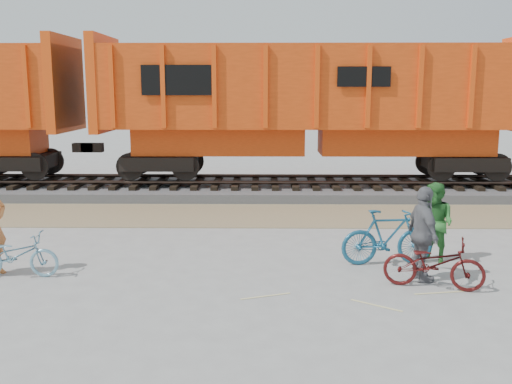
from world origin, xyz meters
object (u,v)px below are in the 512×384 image
bicycle_maroon (434,263)px  person_woman (423,234)px  person_man (435,223)px  bicycle_teal (387,237)px  hopper_car_center (312,103)px  bicycle_blue (16,255)px

bicycle_maroon → person_woman: size_ratio=0.98×
bicycle_maroon → person_man: bearing=-0.4°
bicycle_teal → bicycle_maroon: 1.49m
bicycle_maroon → person_man: 1.70m
hopper_car_center → bicycle_maroon: hopper_car_center is taller
hopper_car_center → person_woman: 9.29m
hopper_car_center → person_woman: size_ratio=7.96×
person_man → person_woman: bearing=-60.2°
bicycle_blue → person_man: 8.19m
bicycle_blue → person_woman: person_woman is taller
bicycle_blue → person_man: bearing=-82.7°
bicycle_teal → person_woman: bearing=-163.7°
hopper_car_center → bicycle_blue: hopper_car_center is taller
bicycle_blue → hopper_car_center: bearing=-35.4°
hopper_car_center → bicycle_maroon: (1.38, -9.35, -2.55)m
bicycle_maroon → bicycle_blue: bearing=102.4°
hopper_car_center → person_woman: hopper_car_center is taller
bicycle_maroon → person_woman: 0.59m
bicycle_blue → person_woman: (7.53, -0.15, 0.46)m
hopper_car_center → person_man: (1.87, -7.76, -2.19)m
bicycle_maroon → person_man: size_ratio=1.06×
bicycle_maroon → hopper_car_center: bearing=24.9°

